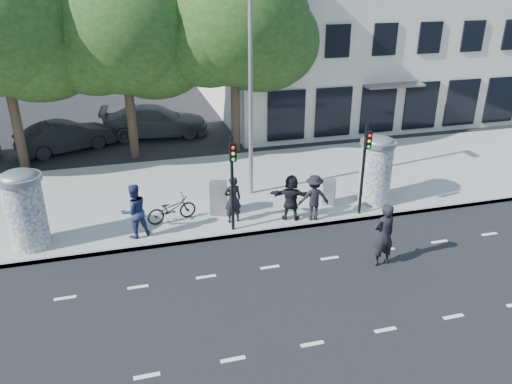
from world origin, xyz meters
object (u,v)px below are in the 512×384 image
object	(u,v)px
ad_column_left	(25,207)
ped_c	(134,211)
traffic_pole_near	(232,175)
bicycle	(172,209)
man_road	(384,235)
cabinet_left	(219,198)
ped_f	(291,198)
ad_column_right	(376,168)
cabinet_right	(329,192)
ped_d	(314,198)
street_lamp	(251,78)
ped_b	(233,200)
traffic_pole_far	(365,161)
car_right	(155,121)
car_mid	(66,136)

from	to	relation	value
ad_column_left	ped_c	xyz separation A→B (m)	(3.34, -0.24, -0.44)
traffic_pole_near	bicycle	distance (m)	2.84
man_road	cabinet_left	distance (m)	6.16
ped_f	cabinet_left	world-z (taller)	ped_f
ad_column_right	cabinet_right	distance (m)	2.00
ad_column_right	ped_d	bearing A→B (deg)	-163.29
cabinet_left	street_lamp	bearing A→B (deg)	59.05
ped_d	ped_f	size ratio (longest dim) A/B	1.00
ped_d	ped_b	bearing A→B (deg)	-2.47
ad_column_right	bicycle	distance (m)	7.83
ad_column_right	bicycle	bearing A→B (deg)	177.36
ped_f	cabinet_left	bearing A→B (deg)	-1.90
ped_b	cabinet_right	xyz separation A→B (m)	(3.87, 0.45, -0.36)
traffic_pole_near	ped_f	xyz separation A→B (m)	(2.19, 0.28, -1.23)
street_lamp	ped_c	world-z (taller)	street_lamp
bicycle	traffic_pole_near	bearing A→B (deg)	-136.41
traffic_pole_far	cabinet_right	size ratio (longest dim) A/B	3.35
traffic_pole_near	cabinet_left	xyz separation A→B (m)	(-0.23, 1.37, -1.44)
street_lamp	cabinet_right	xyz separation A→B (m)	(2.61, -1.75, -4.14)
ped_f	cabinet_left	size ratio (longest dim) A/B	1.33
ped_d	ad_column_right	bearing A→B (deg)	-154.16
street_lamp	cabinet_left	world-z (taller)	street_lamp
ped_b	car_right	distance (m)	11.71
ped_c	ped_f	world-z (taller)	ped_c
ad_column_right	traffic_pole_near	size ratio (longest dim) A/B	0.78
ped_f	bicycle	xyz separation A→B (m)	(-4.15, 0.98, -0.38)
traffic_pole_far	car_mid	distance (m)	15.44
cabinet_left	car_mid	world-z (taller)	car_mid
ad_column_right	cabinet_left	bearing A→B (deg)	175.63
traffic_pole_far	traffic_pole_near	bearing A→B (deg)	180.00
ped_b	car_right	size ratio (longest dim) A/B	0.30
bicycle	traffic_pole_far	bearing A→B (deg)	-114.25
traffic_pole_far	ped_b	bearing A→B (deg)	172.20
ped_b	traffic_pole_near	bearing A→B (deg)	73.19
street_lamp	car_right	world-z (taller)	street_lamp
traffic_pole_far	street_lamp	xyz separation A→B (m)	(-3.40, 2.84, 2.56)
ped_f	car_right	distance (m)	12.52
ped_b	traffic_pole_far	bearing A→B (deg)	167.47
street_lamp	car_right	bearing A→B (deg)	107.78
man_road	car_right	xyz separation A→B (m)	(-5.61, 15.32, -0.19)
traffic_pole_far	ped_d	world-z (taller)	traffic_pole_far
traffic_pole_near	street_lamp	xyz separation A→B (m)	(1.40, 2.84, 2.56)
bicycle	cabinet_right	distance (m)	5.98
ped_f	cabinet_right	bearing A→B (deg)	-133.81
ped_f	ped_d	bearing A→B (deg)	-173.83
bicycle	cabinet_left	size ratio (longest dim) A/B	1.41
ped_d	car_mid	world-z (taller)	ped_d
ad_column_right	ped_b	bearing A→B (deg)	-177.28
bicycle	man_road	bearing A→B (deg)	-139.85
ad_column_right	ped_b	world-z (taller)	ad_column_right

